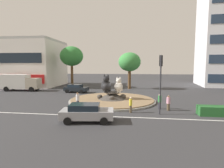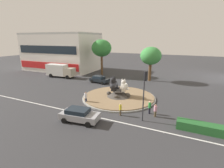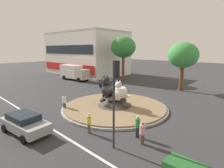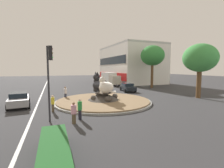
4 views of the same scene
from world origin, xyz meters
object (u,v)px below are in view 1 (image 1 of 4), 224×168
Objects in this scene: hatchback_near_shophouse at (87,112)px; traffic_light_mast at (161,74)px; pedestrian_pink_shirt at (168,103)px; sedan_on_far_lane at (76,88)px; second_tree_near_tower at (72,56)px; delivery_box_truck at (20,82)px; cat_statue_black at (106,85)px; broadleaf_tree_behind_island at (130,62)px; cat_statue_white at (119,86)px; pedestrian_green_shirt at (160,101)px; shophouse_block at (16,63)px; pedestrian_yellow_shirt at (131,104)px; pedestrian_white_shirt at (78,100)px.

traffic_light_mast is at bearing 19.76° from hatchback_near_shophouse.
pedestrian_pink_shirt is at bearing 25.59° from hatchback_near_shophouse.
sedan_on_far_lane is (-13.91, 11.10, -0.06)m from pedestrian_pink_shirt.
second_tree_near_tower reaches higher than delivery_box_truck.
pedestrian_pink_shirt is at bearing 48.92° from cat_statue_black.
delivery_box_truck reaches higher than pedestrian_pink_shirt.
broadleaf_tree_behind_island is at bearing 75.79° from hatchback_near_shophouse.
delivery_box_truck is (-17.79, 7.65, -0.46)m from cat_statue_black.
cat_statue_white is at bearing 71.64° from hatchback_near_shophouse.
pedestrian_green_shirt is at bearing 31.75° from hatchback_near_shophouse.
cat_statue_black is 9.01m from hatchback_near_shophouse.
second_tree_near_tower is 24.99m from pedestrian_green_shirt.
delivery_box_truck is at bearing 67.62° from traffic_light_mast.
shophouse_block is 36.95m from pedestrian_green_shirt.
pedestrian_yellow_shirt is (-3.09, -2.01, -0.03)m from pedestrian_green_shirt.
cat_statue_white is 6.23m from pedestrian_green_shirt.
pedestrian_yellow_shirt is at bearing -35.45° from delivery_box_truck.
delivery_box_truck is (-21.20, 13.18, 0.80)m from pedestrian_yellow_shirt.
cat_statue_black reaches higher than cat_statue_white.
pedestrian_pink_shirt is 0.35× the size of hatchback_near_shophouse.
pedestrian_yellow_shirt is 24.98m from delivery_box_truck.
traffic_light_mast is 3.42× the size of pedestrian_green_shirt.
pedestrian_pink_shirt is (7.32, -4.10, -1.28)m from cat_statue_black.
pedestrian_pink_shirt is 1.00m from pedestrian_green_shirt.
shophouse_block is 2.36× the size of second_tree_near_tower.
shophouse_block is 12.39× the size of pedestrian_white_shirt.
cat_statue_white is 6.05m from pedestrian_white_shirt.
broadleaf_tree_behind_island reaches higher than cat_statue_black.
pedestrian_pink_shirt reaches higher than pedestrian_yellow_shirt.
traffic_light_mast reaches higher than pedestrian_white_shirt.
cat_statue_black is 18.06m from second_tree_near_tower.
second_tree_near_tower is 1.94× the size of hatchback_near_shophouse.
pedestrian_green_shirt is 1.04× the size of pedestrian_yellow_shirt.
cat_statue_white is 1.33× the size of pedestrian_white_shirt.
pedestrian_yellow_shirt is at bearing -138.84° from pedestrian_pink_shirt.
delivery_box_truck is (-24.03, 13.31, -2.28)m from traffic_light_mast.
pedestrian_green_shirt is (0.27, 2.14, -3.06)m from traffic_light_mast.
second_tree_near_tower is (-16.20, 20.01, 2.79)m from traffic_light_mast.
sedan_on_far_lane is 0.59× the size of delivery_box_truck.
second_tree_near_tower reaches higher than traffic_light_mast.
shophouse_block is at bearing 168.30° from pedestrian_pink_shirt.
second_tree_near_tower is at bearing 7.19° from pedestrian_white_shirt.
pedestrian_green_shirt is (4.87, -3.72, -1.11)m from cat_statue_white.
traffic_light_mast is 0.64× the size of second_tree_near_tower.
broadleaf_tree_behind_island is 1.71× the size of sedan_on_far_lane.
cat_statue_black is 0.59× the size of sedan_on_far_lane.
cat_statue_black is 1.60× the size of pedestrian_pink_shirt.
pedestrian_white_shirt reaches higher than pedestrian_yellow_shirt.
hatchback_near_shophouse is (-3.58, -3.38, -0.05)m from pedestrian_yellow_shirt.
pedestrian_white_shirt is (-8.85, 1.69, -3.05)m from traffic_light_mast.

